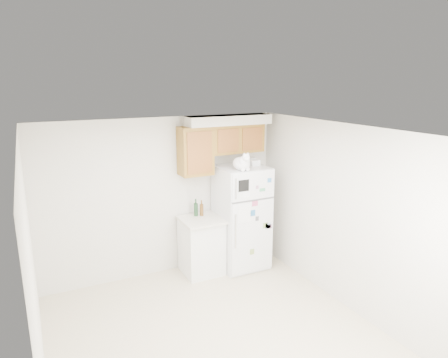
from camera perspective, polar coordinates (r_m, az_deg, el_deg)
ground_plane at (r=5.20m, az=-0.86°, el=-21.88°), size 3.80×4.00×0.01m
room_shell at (r=4.69m, az=-0.89°, el=-2.98°), size 3.84×4.04×2.52m
refrigerator at (r=6.57m, az=2.52°, el=-5.49°), size 0.76×0.78×1.70m
base_counter at (r=6.49m, az=-3.24°, el=-9.43°), size 0.64×0.64×0.92m
cat at (r=6.06m, az=2.65°, el=2.30°), size 0.29×0.43×0.30m
storage_box_back at (r=6.55m, az=3.61°, el=2.60°), size 0.21×0.17×0.10m
storage_box_front at (r=6.43m, az=4.40°, el=2.33°), size 0.15×0.11×0.09m
bottle_green at (r=6.40m, az=-4.04°, el=-4.06°), size 0.07×0.07×0.28m
bottle_amber at (r=6.40m, az=-3.22°, el=-4.14°), size 0.06×0.06×0.26m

